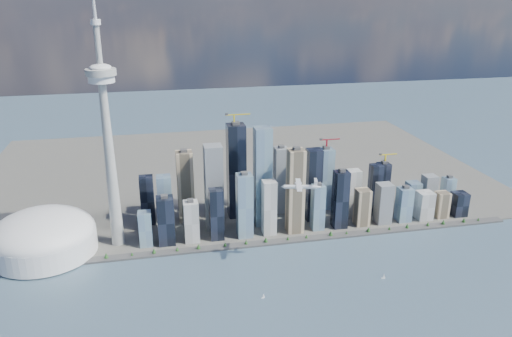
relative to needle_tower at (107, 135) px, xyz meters
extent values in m
plane|color=#35515E|center=(300.00, -310.00, -235.84)|extent=(4000.00, 4000.00, 0.00)
cube|color=#383838|center=(300.00, -60.00, -233.84)|extent=(1100.00, 22.00, 4.00)
cube|color=#4C4C47|center=(300.00, 390.00, -234.34)|extent=(1400.00, 900.00, 3.00)
cylinder|color=#3F2D1E|center=(-176.67, -60.00, -230.64)|extent=(1.00, 1.00, 2.40)
cone|color=#174319|center=(-176.67, -60.00, -227.04)|extent=(7.20, 7.20, 8.00)
cylinder|color=#3F2D1E|center=(-90.00, -60.00, -230.64)|extent=(1.00, 1.00, 2.40)
cone|color=#174319|center=(-90.00, -60.00, -227.04)|extent=(7.20, 7.20, 8.00)
cylinder|color=#3F2D1E|center=(-3.33, -60.00, -230.64)|extent=(1.00, 1.00, 2.40)
cone|color=#174319|center=(-3.33, -60.00, -227.04)|extent=(7.20, 7.20, 8.00)
cylinder|color=#3F2D1E|center=(83.33, -60.00, -230.64)|extent=(1.00, 1.00, 2.40)
cone|color=#174319|center=(83.33, -60.00, -227.04)|extent=(7.20, 7.20, 8.00)
cylinder|color=#3F2D1E|center=(170.00, -60.00, -230.64)|extent=(1.00, 1.00, 2.40)
cone|color=#174319|center=(170.00, -60.00, -227.04)|extent=(7.20, 7.20, 8.00)
cylinder|color=#3F2D1E|center=(256.67, -60.00, -230.64)|extent=(1.00, 1.00, 2.40)
cone|color=#174319|center=(256.67, -60.00, -227.04)|extent=(7.20, 7.20, 8.00)
cylinder|color=#3F2D1E|center=(343.33, -60.00, -230.64)|extent=(1.00, 1.00, 2.40)
cone|color=#174319|center=(343.33, -60.00, -227.04)|extent=(7.20, 7.20, 8.00)
cylinder|color=#3F2D1E|center=(430.00, -60.00, -230.64)|extent=(1.00, 1.00, 2.40)
cone|color=#174319|center=(430.00, -60.00, -227.04)|extent=(7.20, 7.20, 8.00)
cylinder|color=#3F2D1E|center=(516.67, -60.00, -230.64)|extent=(1.00, 1.00, 2.40)
cone|color=#174319|center=(516.67, -60.00, -227.04)|extent=(7.20, 7.20, 8.00)
cylinder|color=#3F2D1E|center=(603.33, -60.00, -230.64)|extent=(1.00, 1.00, 2.40)
cone|color=#174319|center=(603.33, -60.00, -227.04)|extent=(7.20, 7.20, 8.00)
cylinder|color=#3F2D1E|center=(690.00, -60.00, -230.64)|extent=(1.00, 1.00, 2.40)
cone|color=#174319|center=(690.00, -60.00, -227.04)|extent=(7.20, 7.20, 8.00)
cylinder|color=#3F2D1E|center=(776.67, -60.00, -230.64)|extent=(1.00, 1.00, 2.40)
cone|color=#174319|center=(776.67, -60.00, -227.04)|extent=(7.20, 7.20, 8.00)
cube|color=black|center=(100.00, -20.00, -182.02)|extent=(34.00, 34.00, 101.65)
cube|color=#7695B2|center=(100.00, 30.00, -168.16)|extent=(30.00, 30.00, 129.37)
cube|color=#BBBAB6|center=(150.00, -20.00, -188.95)|extent=(30.00, 30.00, 87.78)
cube|color=tan|center=(150.00, 85.00, -151.98)|extent=(36.00, 36.00, 161.71)
cube|color=slate|center=(205.00, 30.00, -138.12)|extent=(38.00, 38.00, 189.43)
cube|color=black|center=(205.00, -20.00, -177.40)|extent=(28.00, 28.00, 110.89)
cube|color=#7695B2|center=(260.00, -20.00, -163.54)|extent=(32.00, 32.00, 138.61)
cube|color=black|center=(260.00, 85.00, -124.26)|extent=(40.00, 40.00, 217.15)
cube|color=#7695B2|center=(315.00, 30.00, -121.95)|extent=(36.00, 36.00, 221.77)
cube|color=#BBBAB6|center=(315.00, -20.00, -172.78)|extent=(28.00, 28.00, 120.13)
cube|color=tan|center=(370.00, -20.00, -140.43)|extent=(34.00, 34.00, 184.81)
cube|color=slate|center=(370.00, 85.00, -154.29)|extent=(30.00, 30.00, 157.09)
cube|color=black|center=(425.00, 30.00, -149.67)|extent=(32.00, 32.00, 166.33)
cube|color=#7695B2|center=(425.00, -20.00, -182.02)|extent=(26.00, 26.00, 101.65)
cube|color=black|center=(475.00, -20.00, -168.16)|extent=(30.00, 30.00, 129.37)
cube|color=#7695B2|center=(475.00, 85.00, -158.91)|extent=(34.00, 34.00, 147.85)
cube|color=#BBBAB6|center=(525.00, 30.00, -177.40)|extent=(28.00, 28.00, 110.89)
cube|color=tan|center=(525.00, -20.00, -191.26)|extent=(30.00, 30.00, 83.16)
cube|color=slate|center=(575.00, -20.00, -186.64)|extent=(32.00, 32.00, 92.40)
cube|color=black|center=(575.00, 30.00, -172.78)|extent=(26.00, 26.00, 120.13)
cube|color=#7695B2|center=(625.00, -20.00, -193.57)|extent=(30.00, 30.00, 78.54)
cube|color=black|center=(625.00, 85.00, -182.02)|extent=(28.00, 28.00, 101.65)
cube|color=#7695B2|center=(675.00, 30.00, -198.19)|extent=(30.00, 30.00, 69.30)
cube|color=#BBBAB6|center=(675.00, -20.00, -200.50)|extent=(34.00, 34.00, 64.68)
cube|color=tan|center=(720.00, -20.00, -202.81)|extent=(28.00, 28.00, 60.06)
cube|color=slate|center=(720.00, 30.00, -191.26)|extent=(30.00, 30.00, 83.16)
cube|color=black|center=(765.00, -20.00, -205.12)|extent=(32.00, 32.00, 55.44)
cube|color=#7695B2|center=(765.00, 30.00, -195.88)|extent=(26.00, 26.00, 73.92)
cube|color=black|center=(60.00, 85.00, -177.40)|extent=(30.00, 30.00, 110.89)
cube|color=#7695B2|center=(60.00, -20.00, -195.88)|extent=(26.00, 26.00, 73.92)
cube|color=yellow|center=(260.00, 85.00, -4.69)|extent=(3.00, 3.00, 22.00)
cube|color=yellow|center=(268.25, 85.00, 6.31)|extent=(55.00, 2.20, 2.20)
cube|color=#383838|center=(243.50, 85.00, 8.31)|extent=(6.00, 4.00, 4.00)
cube|color=maroon|center=(475.00, 85.00, -73.99)|extent=(3.00, 3.00, 22.00)
cube|color=maroon|center=(482.20, 85.00, -62.99)|extent=(48.00, 2.20, 2.20)
cube|color=#383838|center=(460.60, 85.00, -60.99)|extent=(6.00, 4.00, 4.00)
cube|color=yellow|center=(625.00, 85.00, -120.19)|extent=(3.00, 3.00, 22.00)
cube|color=yellow|center=(631.75, 85.00, -109.19)|extent=(45.00, 2.20, 2.20)
cube|color=#383838|center=(611.50, 85.00, -107.19)|extent=(6.00, 4.00, 4.00)
cone|color=#989893|center=(0.00, 0.00, -62.84)|extent=(26.00, 26.00, 340.00)
cylinder|color=white|center=(0.00, 0.00, 107.16)|extent=(48.00, 48.00, 14.00)
cylinder|color=#989893|center=(0.00, 0.00, 119.16)|extent=(56.00, 56.00, 12.00)
ellipsoid|color=white|center=(0.00, 0.00, 127.16)|extent=(40.00, 40.00, 14.00)
cylinder|color=#989893|center=(0.00, 0.00, 167.16)|extent=(11.00, 11.00, 80.00)
cylinder|color=white|center=(0.00, 0.00, 207.16)|extent=(18.00, 18.00, 10.00)
cylinder|color=white|center=(-140.00, -10.00, -210.84)|extent=(200.00, 200.00, 44.00)
ellipsoid|color=white|center=(-140.00, -10.00, -188.84)|extent=(200.00, 200.00, 84.00)
cylinder|color=silver|center=(337.70, -160.60, -72.17)|extent=(58.19, 20.50, 7.15)
cone|color=silver|center=(308.35, -153.57, -72.17)|extent=(9.28, 8.78, 7.15)
cone|color=silver|center=(368.14, -167.89, -72.17)|extent=(12.54, 9.56, 7.15)
cube|color=silver|center=(335.53, -160.08, -68.37)|extent=(23.28, 62.95, 1.12)
cylinder|color=silver|center=(332.66, -172.04, -70.16)|extent=(12.89, 6.78, 4.02)
cylinder|color=silver|center=(338.39, -148.12, -70.16)|extent=(12.89, 6.78, 4.02)
cylinder|color=#3F3F3F|center=(326.14, -170.47, -70.16)|extent=(2.41, 8.77, 8.94)
cylinder|color=#3F3F3F|center=(331.87, -146.56, -70.16)|extent=(2.41, 8.77, 8.94)
cube|color=silver|center=(364.88, -167.11, -65.02)|extent=(6.30, 2.33, 12.30)
cube|color=silver|center=(364.88, -167.11, -58.76)|extent=(9.47, 20.71, 0.78)
cube|color=white|center=(251.08, -247.67, -235.47)|extent=(5.68, 2.53, 0.73)
cylinder|color=#999999|center=(251.08, -247.67, -231.27)|extent=(0.22, 0.22, 8.23)
cube|color=white|center=(479.44, -232.70, -235.40)|extent=(6.86, 3.80, 0.88)
cylinder|color=#999999|center=(479.44, -232.70, -230.36)|extent=(0.26, 0.26, 9.86)
camera|label=1|loc=(89.86, -957.43, 260.57)|focal=35.00mm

